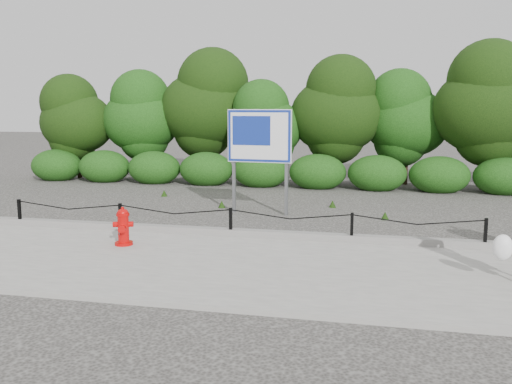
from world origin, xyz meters
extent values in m
plane|color=#2D2B28|center=(0.00, 0.00, 0.00)|extent=(90.00, 90.00, 0.00)
cube|color=gray|center=(0.00, -2.00, 0.04)|extent=(14.00, 4.00, 0.08)
cube|color=slate|center=(0.00, 0.05, 0.15)|extent=(14.00, 0.22, 0.14)
cube|color=black|center=(-5.00, 0.00, 0.38)|extent=(0.06, 0.06, 0.60)
cube|color=black|center=(-2.50, 0.00, 0.38)|extent=(0.06, 0.06, 0.60)
cube|color=black|center=(0.00, 0.00, 0.38)|extent=(0.06, 0.06, 0.60)
cube|color=black|center=(2.50, 0.00, 0.38)|extent=(0.06, 0.06, 0.60)
cube|color=black|center=(5.00, 0.00, 0.38)|extent=(0.06, 0.06, 0.60)
cylinder|color=black|center=(-3.75, 0.00, 0.60)|extent=(2.50, 0.02, 0.02)
cylinder|color=black|center=(-1.25, 0.00, 0.60)|extent=(2.50, 0.02, 0.02)
cylinder|color=black|center=(1.25, 0.00, 0.60)|extent=(2.50, 0.02, 0.02)
cylinder|color=black|center=(3.75, 0.00, 0.60)|extent=(2.50, 0.02, 0.02)
cylinder|color=black|center=(-8.50, 8.60, 0.98)|extent=(0.18, 0.18, 1.97)
ellipsoid|color=#264510|center=(-8.50, 8.60, 2.36)|extent=(2.91, 2.52, 3.15)
cylinder|color=black|center=(-6.00, 9.00, 1.02)|extent=(0.18, 0.18, 2.04)
ellipsoid|color=#264510|center=(-6.00, 9.00, 2.45)|extent=(3.02, 2.62, 3.27)
cylinder|color=black|center=(-3.50, 9.40, 1.22)|extent=(0.18, 0.18, 2.43)
ellipsoid|color=#264510|center=(-3.50, 9.40, 2.92)|extent=(3.60, 3.11, 3.89)
cylinder|color=black|center=(-1.00, 8.60, 0.91)|extent=(0.18, 0.18, 1.83)
ellipsoid|color=#264510|center=(-1.00, 8.60, 2.20)|extent=(2.71, 2.34, 2.93)
cylinder|color=black|center=(1.50, 9.00, 1.12)|extent=(0.18, 0.18, 2.24)
ellipsoid|color=#264510|center=(1.50, 9.00, 2.69)|extent=(3.32, 2.87, 3.59)
cylinder|color=black|center=(4.00, 9.40, 1.00)|extent=(0.18, 0.18, 2.00)
ellipsoid|color=#264510|center=(4.00, 9.40, 2.40)|extent=(2.97, 2.57, 3.21)
cylinder|color=black|center=(6.50, 8.60, 1.21)|extent=(0.18, 0.18, 2.42)
ellipsoid|color=#264510|center=(6.50, 8.60, 2.90)|extent=(3.58, 3.09, 3.87)
cylinder|color=#BE0707|center=(-1.86, -1.17, 0.11)|extent=(0.44, 0.44, 0.06)
cylinder|color=#BE0707|center=(-1.86, -1.17, 0.40)|extent=(0.27, 0.27, 0.53)
cylinder|color=#BE0707|center=(-1.86, -1.17, 0.69)|extent=(0.32, 0.32, 0.05)
ellipsoid|color=#BE0707|center=(-1.86, -1.17, 0.71)|extent=(0.28, 0.28, 0.17)
cylinder|color=#BE0707|center=(-1.86, -1.17, 0.81)|extent=(0.07, 0.07, 0.05)
cylinder|color=#BE0707|center=(-2.00, -1.21, 0.49)|extent=(0.13, 0.13, 0.11)
cylinder|color=#BE0707|center=(-1.72, -1.12, 0.49)|extent=(0.13, 0.13, 0.11)
cylinder|color=#BE0707|center=(-1.81, -1.32, 0.43)|extent=(0.18, 0.16, 0.15)
cylinder|color=slate|center=(-1.89, -1.29, 0.35)|extent=(0.01, 0.05, 0.11)
ellipsoid|color=white|center=(4.85, -2.05, 0.63)|extent=(0.30, 0.24, 0.41)
cube|color=slate|center=(-0.70, 2.95, 1.35)|extent=(0.09, 0.09, 2.71)
cube|color=slate|center=(0.72, 2.84, 1.35)|extent=(0.09, 0.09, 2.71)
cube|color=white|center=(0.01, 2.84, 2.03)|extent=(1.69, 0.20, 1.35)
cube|color=navy|center=(0.00, 2.81, 2.03)|extent=(1.65, 0.14, 1.31)
cube|color=navy|center=(-0.20, 2.81, 2.16)|extent=(1.01, 0.09, 0.74)
camera|label=1|loc=(2.89, -10.71, 2.74)|focal=38.00mm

